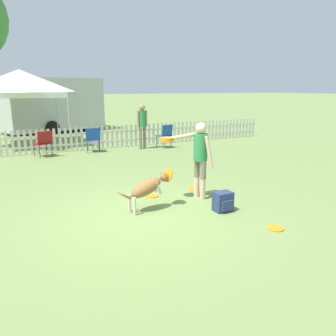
{
  "coord_description": "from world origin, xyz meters",
  "views": [
    {
      "loc": [
        -2.06,
        -5.09,
        2.22
      ],
      "look_at": [
        0.67,
        0.28,
        0.74
      ],
      "focal_mm": 35.0,
      "sensor_mm": 36.0,
      "label": 1
    }
  ],
  "objects_px": {
    "frisbee_near_handler": "(275,228)",
    "frisbee_near_dog": "(194,189)",
    "canopy_tent_main": "(20,83)",
    "folding_chair_green_right": "(93,138)",
    "handler_person": "(198,152)",
    "backpack_on_grass": "(223,202)",
    "folding_chair_blue_left": "(165,134)",
    "spectator_standing": "(142,122)",
    "folding_chair_center": "(44,141)",
    "leaping_dog": "(148,187)",
    "equipment_trailer": "(52,104)",
    "frisbee_midfield": "(152,196)"
  },
  "relations": [
    {
      "from": "backpack_on_grass",
      "to": "frisbee_near_handler",
      "type": "bearing_deg",
      "value": -75.07
    },
    {
      "from": "folding_chair_blue_left",
      "to": "spectator_standing",
      "type": "distance_m",
      "value": 0.98
    },
    {
      "from": "leaping_dog",
      "to": "canopy_tent_main",
      "type": "height_order",
      "value": "canopy_tent_main"
    },
    {
      "from": "folding_chair_green_right",
      "to": "spectator_standing",
      "type": "height_order",
      "value": "spectator_standing"
    },
    {
      "from": "handler_person",
      "to": "folding_chair_green_right",
      "type": "distance_m",
      "value": 5.96
    },
    {
      "from": "folding_chair_green_right",
      "to": "equipment_trailer",
      "type": "xyz_separation_m",
      "value": [
        -0.41,
        6.55,
        0.9
      ]
    },
    {
      "from": "handler_person",
      "to": "backpack_on_grass",
      "type": "xyz_separation_m",
      "value": [
        0.04,
        -0.85,
        -0.79
      ]
    },
    {
      "from": "folding_chair_blue_left",
      "to": "folding_chair_green_right",
      "type": "relative_size",
      "value": 1.02
    },
    {
      "from": "canopy_tent_main",
      "to": "folding_chair_green_right",
      "type": "bearing_deg",
      "value": -52.94
    },
    {
      "from": "frisbee_near_handler",
      "to": "spectator_standing",
      "type": "distance_m",
      "value": 7.76
    },
    {
      "from": "folding_chair_center",
      "to": "spectator_standing",
      "type": "distance_m",
      "value": 3.51
    },
    {
      "from": "backpack_on_grass",
      "to": "folding_chair_center",
      "type": "distance_m",
      "value": 7.09
    },
    {
      "from": "frisbee_near_dog",
      "to": "frisbee_midfield",
      "type": "height_order",
      "value": "same"
    },
    {
      "from": "frisbee_near_dog",
      "to": "folding_chair_blue_left",
      "type": "height_order",
      "value": "folding_chair_blue_left"
    },
    {
      "from": "folding_chair_center",
      "to": "leaping_dog",
      "type": "bearing_deg",
      "value": 83.01
    },
    {
      "from": "leaping_dog",
      "to": "folding_chair_center",
      "type": "distance_m",
      "value": 6.11
    },
    {
      "from": "frisbee_near_handler",
      "to": "folding_chair_green_right",
      "type": "bearing_deg",
      "value": 96.98
    },
    {
      "from": "handler_person",
      "to": "frisbee_near_dog",
      "type": "height_order",
      "value": "handler_person"
    },
    {
      "from": "handler_person",
      "to": "frisbee_midfield",
      "type": "relative_size",
      "value": 5.81
    },
    {
      "from": "folding_chair_green_right",
      "to": "spectator_standing",
      "type": "bearing_deg",
      "value": -172.62
    },
    {
      "from": "leaping_dog",
      "to": "frisbee_near_handler",
      "type": "height_order",
      "value": "leaping_dog"
    },
    {
      "from": "canopy_tent_main",
      "to": "spectator_standing",
      "type": "height_order",
      "value": "canopy_tent_main"
    },
    {
      "from": "folding_chair_blue_left",
      "to": "folding_chair_green_right",
      "type": "height_order",
      "value": "folding_chair_blue_left"
    },
    {
      "from": "frisbee_near_handler",
      "to": "spectator_standing",
      "type": "bearing_deg",
      "value": 83.55
    },
    {
      "from": "spectator_standing",
      "to": "folding_chair_center",
      "type": "bearing_deg",
      "value": -8.23
    },
    {
      "from": "leaping_dog",
      "to": "backpack_on_grass",
      "type": "height_order",
      "value": "leaping_dog"
    },
    {
      "from": "leaping_dog",
      "to": "frisbee_near_dog",
      "type": "height_order",
      "value": "leaping_dog"
    },
    {
      "from": "frisbee_near_handler",
      "to": "frisbee_near_dog",
      "type": "distance_m",
      "value": 2.42
    },
    {
      "from": "leaping_dog",
      "to": "handler_person",
      "type": "bearing_deg",
      "value": 90.7
    },
    {
      "from": "frisbee_near_dog",
      "to": "folding_chair_green_right",
      "type": "relative_size",
      "value": 0.31
    },
    {
      "from": "folding_chair_center",
      "to": "spectator_standing",
      "type": "height_order",
      "value": "spectator_standing"
    },
    {
      "from": "handler_person",
      "to": "backpack_on_grass",
      "type": "bearing_deg",
      "value": 175.35
    },
    {
      "from": "frisbee_near_dog",
      "to": "frisbee_midfield",
      "type": "distance_m",
      "value": 1.03
    },
    {
      "from": "folding_chair_green_right",
      "to": "equipment_trailer",
      "type": "bearing_deg",
      "value": -74.53
    },
    {
      "from": "frisbee_near_handler",
      "to": "canopy_tent_main",
      "type": "xyz_separation_m",
      "value": [
        -2.98,
        10.47,
        2.38
      ]
    },
    {
      "from": "frisbee_midfield",
      "to": "frisbee_near_handler",
      "type": "bearing_deg",
      "value": -65.39
    },
    {
      "from": "frisbee_near_handler",
      "to": "folding_chair_blue_left",
      "type": "relative_size",
      "value": 0.3
    },
    {
      "from": "frisbee_midfield",
      "to": "canopy_tent_main",
      "type": "distance_m",
      "value": 8.62
    },
    {
      "from": "folding_chair_center",
      "to": "equipment_trailer",
      "type": "relative_size",
      "value": 0.15
    },
    {
      "from": "frisbee_near_handler",
      "to": "handler_person",
      "type": "bearing_deg",
      "value": 99.41
    },
    {
      "from": "leaping_dog",
      "to": "canopy_tent_main",
      "type": "bearing_deg",
      "value": -177.36
    },
    {
      "from": "frisbee_near_handler",
      "to": "frisbee_near_dog",
      "type": "bearing_deg",
      "value": 91.63
    },
    {
      "from": "folding_chair_blue_left",
      "to": "equipment_trailer",
      "type": "distance_m",
      "value": 7.63
    },
    {
      "from": "frisbee_midfield",
      "to": "spectator_standing",
      "type": "bearing_deg",
      "value": 69.46
    },
    {
      "from": "frisbee_midfield",
      "to": "canopy_tent_main",
      "type": "bearing_deg",
      "value": 103.09
    },
    {
      "from": "folding_chair_blue_left",
      "to": "canopy_tent_main",
      "type": "bearing_deg",
      "value": -43.26
    },
    {
      "from": "canopy_tent_main",
      "to": "folding_chair_center",
      "type": "bearing_deg",
      "value": -82.34
    },
    {
      "from": "frisbee_near_handler",
      "to": "folding_chair_center",
      "type": "relative_size",
      "value": 0.31
    },
    {
      "from": "leaping_dog",
      "to": "equipment_trailer",
      "type": "xyz_separation_m",
      "value": [
        0.12,
        12.61,
        0.98
      ]
    },
    {
      "from": "backpack_on_grass",
      "to": "spectator_standing",
      "type": "distance_m",
      "value": 6.76
    }
  ]
}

